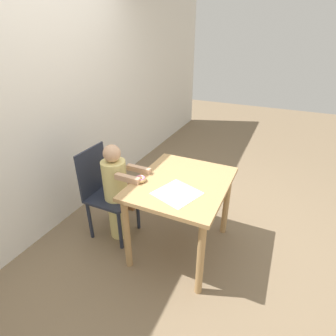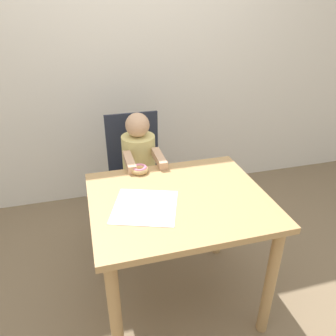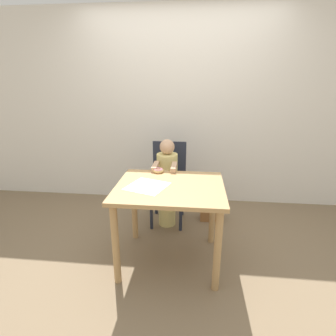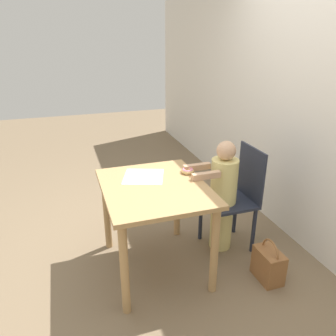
{
  "view_description": "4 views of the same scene",
  "coord_description": "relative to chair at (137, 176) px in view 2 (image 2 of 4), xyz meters",
  "views": [
    {
      "loc": [
        -1.83,
        -0.72,
        1.93
      ],
      "look_at": [
        -0.03,
        0.12,
        0.88
      ],
      "focal_mm": 28.0,
      "sensor_mm": 36.0,
      "label": 1
    },
    {
      "loc": [
        -0.44,
        -1.39,
        1.71
      ],
      "look_at": [
        -0.03,
        0.12,
        0.88
      ],
      "focal_mm": 35.0,
      "sensor_mm": 36.0,
      "label": 2
    },
    {
      "loc": [
        0.2,
        -2.09,
        1.63
      ],
      "look_at": [
        -0.03,
        0.12,
        0.88
      ],
      "focal_mm": 28.0,
      "sensor_mm": 36.0,
      "label": 3
    },
    {
      "loc": [
        2.19,
        -0.61,
        1.84
      ],
      "look_at": [
        -0.03,
        0.12,
        0.88
      ],
      "focal_mm": 35.0,
      "sensor_mm": 36.0,
      "label": 4
    }
  ],
  "objects": [
    {
      "name": "napkin",
      "position": [
        -0.1,
        -0.81,
        0.28
      ],
      "size": [
        0.4,
        0.4,
        0.0
      ],
      "color": "white",
      "rests_on": "dining_table"
    },
    {
      "name": "handbag",
      "position": [
        0.52,
        0.04,
        -0.35
      ],
      "size": [
        0.25,
        0.16,
        0.36
      ],
      "color": "brown",
      "rests_on": "ground_plane"
    },
    {
      "name": "ground_plane",
      "position": [
        0.09,
        -0.77,
        -0.49
      ],
      "size": [
        12.0,
        12.0,
        0.0
      ],
      "primitive_type": "plane",
      "color": "#7A664C"
    },
    {
      "name": "chair",
      "position": [
        0.0,
        0.0,
        0.0
      ],
      "size": [
        0.4,
        0.43,
        0.94
      ],
      "color": "#232838",
      "rests_on": "ground_plane"
    },
    {
      "name": "child_figure",
      "position": [
        0.0,
        -0.13,
        0.03
      ],
      "size": [
        0.25,
        0.45,
        1.02
      ],
      "color": "#E0D17F",
      "rests_on": "ground_plane"
    },
    {
      "name": "donut",
      "position": [
        -0.05,
        -0.44,
        0.3
      ],
      "size": [
        0.11,
        0.11,
        0.04
      ],
      "color": "#DBB270",
      "rests_on": "dining_table"
    },
    {
      "name": "dining_table",
      "position": [
        0.09,
        -0.77,
        0.15
      ],
      "size": [
        0.93,
        0.79,
        0.76
      ],
      "color": "tan",
      "rests_on": "ground_plane"
    },
    {
      "name": "wall_back",
      "position": [
        0.09,
        0.62,
        0.76
      ],
      "size": [
        8.0,
        0.05,
        2.5
      ],
      "color": "silver",
      "rests_on": "ground_plane"
    }
  ]
}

